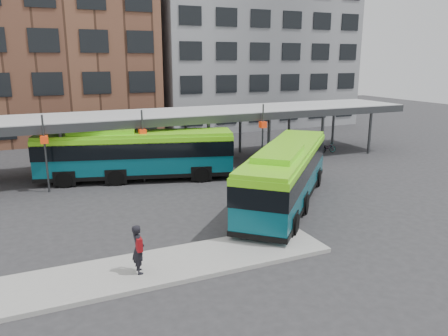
% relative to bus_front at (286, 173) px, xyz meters
% --- Properties ---
extents(ground, '(120.00, 120.00, 0.00)m').
position_rel_bus_front_xyz_m(ground, '(-3.11, -1.78, -1.84)').
color(ground, '#28282B').
rests_on(ground, ground).
extents(boarding_island, '(14.00, 3.00, 0.18)m').
position_rel_bus_front_xyz_m(boarding_island, '(-8.61, -4.78, -1.75)').
color(boarding_island, gray).
rests_on(boarding_island, ground).
extents(canopy, '(40.00, 6.53, 4.80)m').
position_rel_bus_front_xyz_m(canopy, '(-3.16, 11.09, 2.07)').
color(canopy, '#999B9E').
rests_on(canopy, ground).
extents(building_brick, '(26.00, 14.00, 22.00)m').
position_rel_bus_front_xyz_m(building_brick, '(-13.11, 30.22, 9.16)').
color(building_brick, brown).
rests_on(building_brick, ground).
extents(building_grey, '(24.00, 14.00, 20.00)m').
position_rel_bus_front_xyz_m(building_grey, '(12.89, 30.22, 8.16)').
color(building_grey, slate).
rests_on(building_grey, ground).
extents(bus_front, '(10.71, 11.20, 3.53)m').
position_rel_bus_front_xyz_m(bus_front, '(0.00, 0.00, 0.00)').
color(bus_front, '#074956').
rests_on(bus_front, ground).
extents(bus_rear, '(13.17, 6.13, 3.56)m').
position_rel_bus_front_xyz_m(bus_rear, '(-6.51, 8.59, 0.02)').
color(bus_rear, '#074956').
rests_on(bus_rear, ground).
extents(pedestrian, '(0.45, 0.70, 1.90)m').
position_rel_bus_front_xyz_m(pedestrian, '(-9.57, -5.05, -0.69)').
color(pedestrian, black).
rests_on(pedestrian, boarding_island).
extents(bike_rack, '(4.56, 1.36, 1.07)m').
position_rel_bus_front_xyz_m(bike_rack, '(9.31, 10.19, -1.36)').
color(bike_rack, slate).
rests_on(bike_rack, ground).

